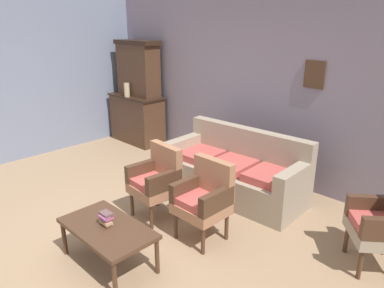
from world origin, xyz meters
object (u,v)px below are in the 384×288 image
Objects in this scene: vase_on_cabinet at (127,90)px; coffee_table at (107,230)px; book_stack_on_table at (106,219)px; armchair_row_middle at (204,197)px; armchair_near_couch_end at (157,179)px; side_cabinet at (137,119)px; floral_couch at (236,173)px; wingback_chair_by_fireplace at (384,222)px.

vase_on_cabinet is 0.26× the size of coffee_table.
book_stack_on_table is at bearing 156.45° from coffee_table.
armchair_row_middle reaches higher than book_stack_on_table.
side_cabinet is at bearing 147.28° from armchair_near_couch_end.
side_cabinet is 3.62m from armchair_row_middle.
vase_on_cabinet is 0.29× the size of armchair_near_couch_end.
floral_couch is at bearing -5.72° from vase_on_cabinet.
book_stack_on_table is at bearing -39.26° from vase_on_cabinet.
armchair_row_middle is at bearing 70.51° from coffee_table.
coffee_table is at bearing -88.50° from floral_couch.
armchair_row_middle is at bearing 4.48° from armchair_near_couch_end.
wingback_chair_by_fireplace reaches higher than coffee_table.
book_stack_on_table is (-1.96, -1.83, -0.01)m from wingback_chair_by_fireplace.
vase_on_cabinet is 2.98m from armchair_near_couch_end.
vase_on_cabinet is 2.99m from floral_couch.
vase_on_cabinet is 0.29× the size of armchair_row_middle.
side_cabinet is 4.89m from wingback_chair_by_fireplace.
vase_on_cabinet is 3.61m from armchair_row_middle.
side_cabinet is 3.88m from coffee_table.
book_stack_on_table is at bearing -69.57° from armchair_near_couch_end.
armchair_near_couch_end is 1.03m from coffee_table.
coffee_table is at bearing -41.55° from side_cabinet.
side_cabinet is at bearing 170.53° from floral_couch.
floral_couch is 1.97× the size of coffee_table.
floral_couch is 13.93× the size of book_stack_on_table.
armchair_near_couch_end is at bearing 111.76° from coffee_table.
armchair_near_couch_end is at bearing -158.95° from wingback_chair_by_fireplace.
vase_on_cabinet is 0.29× the size of wingback_chair_by_fireplace.
side_cabinet reaches higher than armchair_row_middle.
vase_on_cabinet reaches higher than wingback_chair_by_fireplace.
armchair_near_couch_end reaches higher than coffee_table.
wingback_chair_by_fireplace is 2.68m from book_stack_on_table.
armchair_near_couch_end is 0.90× the size of coffee_table.
vase_on_cabinet reaches higher than armchair_near_couch_end.
wingback_chair_by_fireplace is at bearing 21.05° from armchair_near_couch_end.
coffee_table is (2.90, -2.57, -0.09)m from side_cabinet.
floral_couch is at bearing 90.67° from book_stack_on_table.
side_cabinet is 2.89m from floral_couch.
floral_couch is 1.18m from armchair_row_middle.
book_stack_on_table is at bearing -111.26° from armchair_row_middle.
floral_couch reaches higher than book_stack_on_table.
vase_on_cabinet is (-0.03, -0.19, 0.59)m from side_cabinet.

